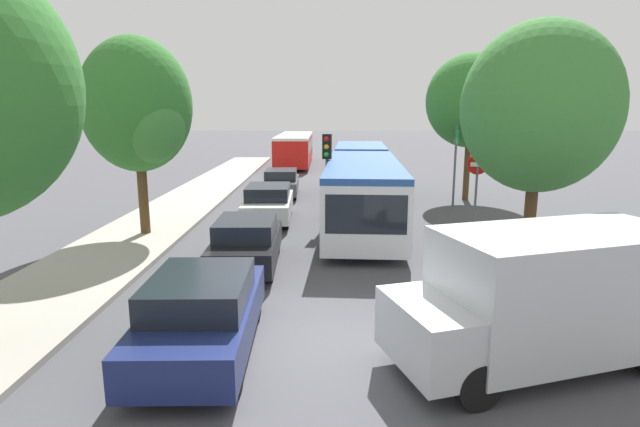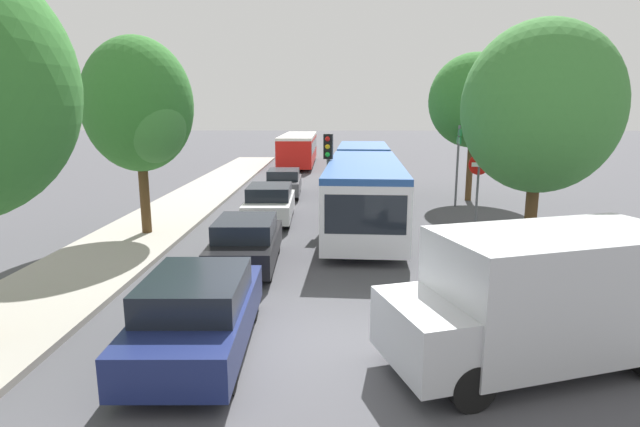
% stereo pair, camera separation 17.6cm
% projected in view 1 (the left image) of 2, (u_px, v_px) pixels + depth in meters
% --- Properties ---
extents(ground_plane, '(200.00, 200.00, 0.00)m').
position_uv_depth(ground_plane, '(306.00, 347.00, 9.11)').
color(ground_plane, '#47474C').
extents(kerb_strip_left, '(3.20, 41.03, 0.14)m').
position_uv_depth(kerb_strip_left, '(194.00, 197.00, 24.33)').
color(kerb_strip_left, '#9E998E').
rests_on(kerb_strip_left, ground).
extents(articulated_bus, '(3.48, 16.73, 2.47)m').
position_uv_depth(articulated_bus, '(362.00, 177.00, 21.35)').
color(articulated_bus, silver).
rests_on(articulated_bus, ground).
extents(city_bus_rear, '(2.52, 11.11, 2.39)m').
position_uv_depth(city_bus_rear, '(295.00, 147.00, 39.23)').
color(city_bus_rear, red).
rests_on(city_bus_rear, ground).
extents(queued_car_navy, '(1.88, 4.24, 1.46)m').
position_uv_depth(queued_car_navy, '(202.00, 313.00, 8.76)').
color(queued_car_navy, navy).
rests_on(queued_car_navy, ground).
extents(queued_car_black, '(1.76, 3.98, 1.37)m').
position_uv_depth(queued_car_black, '(247.00, 242.00, 13.64)').
color(queued_car_black, black).
rests_on(queued_car_black, ground).
extents(queued_car_white, '(1.83, 4.13, 1.42)m').
position_uv_depth(queued_car_white, '(268.00, 203.00, 19.29)').
color(queued_car_white, white).
rests_on(queued_car_white, ground).
extents(queued_car_graphite, '(1.73, 3.92, 1.35)m').
position_uv_depth(queued_car_graphite, '(281.00, 183.00, 25.03)').
color(queued_car_graphite, '#47474C').
rests_on(queued_car_graphite, ground).
extents(white_van, '(5.35, 3.34, 2.31)m').
position_uv_depth(white_van, '(548.00, 294.00, 8.29)').
color(white_van, '#B7BABF').
rests_on(white_van, ground).
extents(traffic_light, '(0.36, 0.38, 3.40)m').
position_uv_depth(traffic_light, '(327.00, 159.00, 18.21)').
color(traffic_light, '#56595E').
rests_on(traffic_light, ground).
extents(no_entry_sign, '(0.70, 0.08, 2.82)m').
position_uv_depth(no_entry_sign, '(477.00, 182.00, 16.78)').
color(no_entry_sign, '#56595E').
rests_on(no_entry_sign, ground).
extents(direction_sign_post, '(0.25, 1.40, 3.60)m').
position_uv_depth(direction_sign_post, '(456.00, 149.00, 22.02)').
color(direction_sign_post, '#56595E').
rests_on(direction_sign_post, ground).
extents(tree_left_mid, '(3.54, 3.54, 6.60)m').
position_uv_depth(tree_left_mid, '(139.00, 108.00, 16.11)').
color(tree_left_mid, '#51381E').
rests_on(tree_left_mid, ground).
extents(tree_right_near, '(4.23, 4.23, 6.65)m').
position_uv_depth(tree_right_near, '(539.00, 108.00, 13.68)').
color(tree_right_near, '#51381E').
rests_on(tree_right_near, ground).
extents(tree_right_mid, '(4.13, 4.13, 6.85)m').
position_uv_depth(tree_right_mid, '(472.00, 103.00, 23.17)').
color(tree_right_mid, '#51381E').
rests_on(tree_right_mid, ground).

